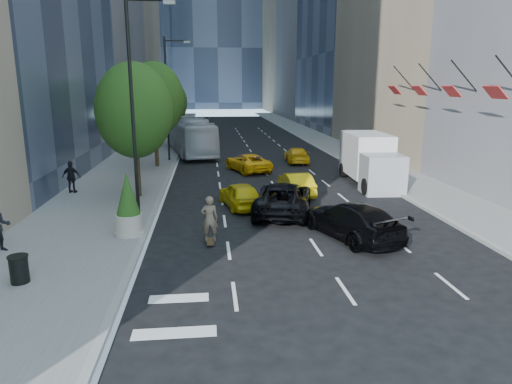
{
  "coord_description": "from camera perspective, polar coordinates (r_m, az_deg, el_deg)",
  "views": [
    {
      "loc": [
        -3.21,
        -16.93,
        6.31
      ],
      "look_at": [
        -1.09,
        3.11,
        1.6
      ],
      "focal_mm": 32.0,
      "sensor_mm": 36.0,
      "label": 1
    }
  ],
  "objects": [
    {
      "name": "ground",
      "position": [
        18.35,
        4.43,
        -7.0
      ],
      "size": [
        160.0,
        160.0,
        0.0
      ],
      "primitive_type": "plane",
      "color": "black",
      "rests_on": "ground"
    },
    {
      "name": "traffic_signal",
      "position": [
        57.06,
        -9.42,
        10.9
      ],
      "size": [
        2.48,
        0.53,
        5.2
      ],
      "color": "black",
      "rests_on": "sidewalk_left"
    },
    {
      "name": "black_sedan_lincoln",
      "position": [
        22.92,
        3.45,
        -0.79
      ],
      "size": [
        3.92,
        6.2,
        1.6
      ],
      "primitive_type": "imported",
      "rotation": [
        0.0,
        0.0,
        2.9
      ],
      "color": "black",
      "rests_on": "ground"
    },
    {
      "name": "sidewalk_right",
      "position": [
        49.15,
        9.64,
        5.68
      ],
      "size": [
        4.0,
        120.0,
        0.15
      ],
      "primitive_type": "cube",
      "color": "slate",
      "rests_on": "ground"
    },
    {
      "name": "box_truck",
      "position": [
        30.46,
        14.08,
        3.96
      ],
      "size": [
        2.78,
        6.9,
        3.25
      ],
      "rotation": [
        0.0,
        0.0,
        -0.05
      ],
      "color": "#BEBEBE",
      "rests_on": "ground"
    },
    {
      "name": "city_bus",
      "position": [
        43.68,
        -8.16,
        6.95
      ],
      "size": [
        5.14,
        12.44,
        3.38
      ],
      "primitive_type": "imported",
      "rotation": [
        0.0,
        0.0,
        0.2
      ],
      "color": "silver",
      "rests_on": "ground"
    },
    {
      "name": "facade_flags",
      "position": [
        30.29,
        21.66,
        12.02
      ],
      "size": [
        1.85,
        13.3,
        2.05
      ],
      "color": "black",
      "rests_on": "ground"
    },
    {
      "name": "sidewalk_left",
      "position": [
        47.7,
        -13.02,
        5.3
      ],
      "size": [
        6.0,
        120.0,
        0.15
      ],
      "primitive_type": "cube",
      "color": "slate",
      "rests_on": "ground"
    },
    {
      "name": "taxi_b",
      "position": [
        27.03,
        4.99,
        1.05
      ],
      "size": [
        1.7,
        4.14,
        1.34
      ],
      "primitive_type": "imported",
      "rotation": [
        0.0,
        0.0,
        3.21
      ],
      "color": "#E0BB0B",
      "rests_on": "ground"
    },
    {
      "name": "black_sedan_mercedes",
      "position": [
        19.69,
        11.81,
        -3.48
      ],
      "size": [
        3.79,
        5.72,
        1.54
      ],
      "primitive_type": "imported",
      "rotation": [
        0.0,
        0.0,
        3.48
      ],
      "color": "black",
      "rests_on": "ground"
    },
    {
      "name": "trash_can",
      "position": [
        16.58,
        -27.49,
        -8.61
      ],
      "size": [
        0.58,
        0.58,
        0.87
      ],
      "primitive_type": "cylinder",
      "color": "black",
      "rests_on": "sidewalk_left"
    },
    {
      "name": "tree_mid",
      "position": [
        36.17,
        -12.63,
        11.27
      ],
      "size": [
        4.5,
        4.5,
        7.99
      ],
      "color": "#2F2112",
      "rests_on": "sidewalk_left"
    },
    {
      "name": "tower_right_far",
      "position": [
        119.14,
        6.74,
        22.09
      ],
      "size": [
        20.0,
        24.0,
        50.0
      ],
      "primitive_type": "cube",
      "color": "#786B53",
      "rests_on": "ground"
    },
    {
      "name": "skateboarder",
      "position": [
        18.55,
        -5.82,
        -3.73
      ],
      "size": [
        0.7,
        0.47,
        1.89
      ],
      "primitive_type": "imported",
      "rotation": [
        0.0,
        0.0,
        3.17
      ],
      "color": "brown",
      "rests_on": "ground"
    },
    {
      "name": "taxi_c",
      "position": [
        34.45,
        -1.03,
        3.72
      ],
      "size": [
        3.59,
        5.22,
        1.33
      ],
      "primitive_type": "imported",
      "rotation": [
        0.0,
        0.0,
        3.46
      ],
      "color": "yellow",
      "rests_on": "ground"
    },
    {
      "name": "taxi_d",
      "position": [
        38.58,
        5.11,
        4.63
      ],
      "size": [
        2.03,
        4.42,
        1.25
      ],
      "primitive_type": "imported",
      "rotation": [
        0.0,
        0.0,
        3.08
      ],
      "color": "#F1B40C",
      "rests_on": "ground"
    },
    {
      "name": "tree_near",
      "position": [
        26.27,
        -15.0,
        9.79
      ],
      "size": [
        4.2,
        4.2,
        7.46
      ],
      "color": "#2F2112",
      "rests_on": "sidewalk_left"
    },
    {
      "name": "planter_shrub",
      "position": [
        19.84,
        -15.7,
        -1.63
      ],
      "size": [
        1.11,
        1.11,
        2.66
      ],
      "color": "#BAAE9A",
      "rests_on": "sidewalk_left"
    },
    {
      "name": "pedestrian_b",
      "position": [
        28.8,
        -22.05,
        1.75
      ],
      "size": [
        1.18,
        0.69,
        1.89
      ],
      "primitive_type": "imported",
      "rotation": [
        0.0,
        0.0,
        2.93
      ],
      "color": "black",
      "rests_on": "sidewalk_left"
    },
    {
      "name": "lamp_near",
      "position": [
        21.17,
        -14.8,
        11.38
      ],
      "size": [
        2.13,
        0.22,
        10.0
      ],
      "color": "black",
      "rests_on": "sidewalk_left"
    },
    {
      "name": "tree_far",
      "position": [
        49.12,
        -10.9,
        10.95
      ],
      "size": [
        3.9,
        3.9,
        6.92
      ],
      "color": "#2F2112",
      "rests_on": "sidewalk_left"
    },
    {
      "name": "taxi_a",
      "position": [
        24.16,
        -1.96,
        -0.34
      ],
      "size": [
        2.4,
        4.22,
        1.35
      ],
      "primitive_type": "imported",
      "rotation": [
        0.0,
        0.0,
        3.35
      ],
      "color": "gold",
      "rests_on": "ground"
    },
    {
      "name": "lamp_far",
      "position": [
        39.06,
        -10.87,
        12.19
      ],
      "size": [
        2.13,
        0.22,
        10.0
      ],
      "color": "black",
      "rests_on": "sidewalk_left"
    }
  ]
}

